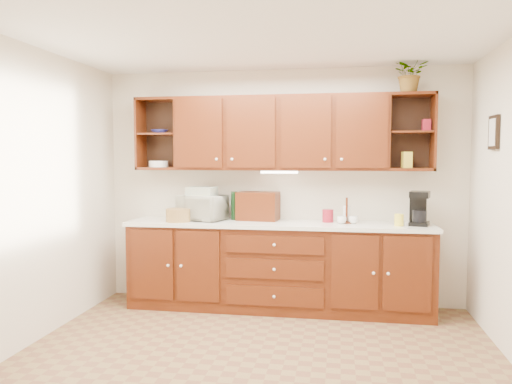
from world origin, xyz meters
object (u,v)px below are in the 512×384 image
(microwave, at_px, (202,208))
(bread_box, at_px, (258,206))
(coffee_maker, at_px, (419,209))
(potted_plant, at_px, (410,74))

(microwave, height_order, bread_box, bread_box)
(bread_box, bearing_deg, coffee_maker, 1.31)
(bread_box, bearing_deg, microwave, -165.29)
(microwave, bearing_deg, bread_box, 25.96)
(coffee_maker, bearing_deg, bread_box, -169.90)
(microwave, distance_m, bread_box, 0.62)
(microwave, distance_m, potted_plant, 2.60)
(microwave, bearing_deg, coffee_maker, 16.14)
(bread_box, distance_m, potted_plant, 2.10)
(microwave, xyz_separation_m, coffee_maker, (2.30, -0.03, 0.03))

